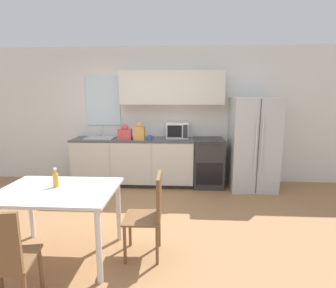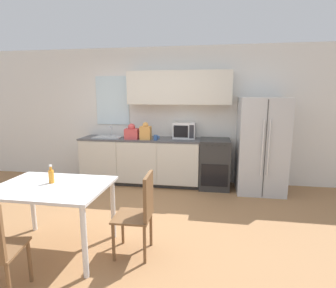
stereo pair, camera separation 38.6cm
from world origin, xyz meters
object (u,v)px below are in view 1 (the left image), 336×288
dining_chair_side (151,210)px  coffee_mug (150,138)px  dining_chair_near (2,257)px  drink_bottle (56,179)px  microwave (177,130)px  dining_table (58,199)px  oven_range (208,162)px  refrigerator (253,144)px

dining_chair_side → coffee_mug: bearing=5.7°
dining_chair_near → dining_chair_side: (1.05, 0.91, 0.00)m
dining_chair_near → drink_bottle: size_ratio=4.42×
microwave → dining_table: bearing=-115.3°
oven_range → dining_table: 3.05m
dining_table → dining_chair_side: size_ratio=1.31×
microwave → dining_chair_near: size_ratio=0.46×
coffee_mug → drink_bottle: (-0.75, -2.20, -0.11)m
coffee_mug → dining_chair_near: coffee_mug is taller
dining_chair_near → drink_bottle: drink_bottle is taller
coffee_mug → dining_table: size_ratio=0.09×
dining_chair_side → oven_range: bearing=-21.0°
dining_chair_near → drink_bottle: bearing=78.6°
dining_table → drink_bottle: drink_bottle is taller
refrigerator → dining_table: bearing=-138.0°
oven_range → dining_table: oven_range is taller
oven_range → dining_chair_near: (-1.88, -3.26, 0.07)m
oven_range → drink_bottle: drink_bottle is taller
dining_table → drink_bottle: bearing=121.2°
refrigerator → dining_table: size_ratio=1.41×
dining_table → coffee_mug: bearing=72.8°
oven_range → microwave: microwave is taller
dining_table → dining_chair_near: 0.83m
refrigerator → dining_chair_near: refrigerator is taller
drink_bottle → oven_range: bearing=51.8°
coffee_mug → refrigerator: bearing=2.9°
dining_chair_side → drink_bottle: size_ratio=4.42×
oven_range → dining_table: (-1.82, -2.44, 0.21)m
dining_table → dining_chair_near: (-0.06, -0.81, -0.14)m
dining_table → dining_chair_near: bearing=-94.2°
coffee_mug → dining_table: 2.40m
coffee_mug → dining_chair_side: size_ratio=0.12×
dining_table → dining_chair_near: dining_chair_near is taller
dining_chair_near → refrigerator: bearing=39.2°
refrigerator → microwave: refrigerator is taller
dining_chair_side → refrigerator: bearing=-37.4°
refrigerator → dining_chair_near: (-2.70, -3.19, -0.33)m
oven_range → dining_chair_near: oven_range is taller
refrigerator → coffee_mug: refrigerator is taller
refrigerator → microwave: 1.45m
oven_range → drink_bottle: 3.04m
oven_range → dining_chair_near: size_ratio=1.01×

